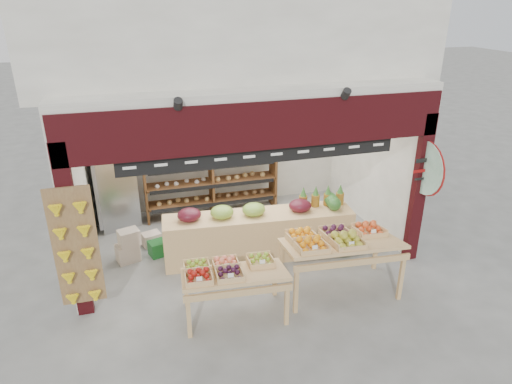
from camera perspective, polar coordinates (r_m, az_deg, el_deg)
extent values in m
plane|color=slate|center=(8.52, -1.24, -7.32)|extent=(60.00, 60.00, 0.00)
cube|color=white|center=(9.97, -4.76, 6.69)|extent=(5.76, 0.18, 3.00)
cube|color=white|center=(8.24, -21.57, 1.48)|extent=(0.18, 3.38, 3.00)
cube|color=white|center=(9.43, 14.36, 5.04)|extent=(0.18, 3.38, 3.00)
cube|color=white|center=(8.01, -2.58, 14.11)|extent=(5.76, 3.38, 0.12)
cube|color=white|center=(8.98, -4.54, 22.36)|extent=(6.36, 4.60, 2.40)
cube|color=black|center=(6.54, 0.98, 8.36)|extent=(5.70, 0.14, 0.70)
cube|color=black|center=(6.80, -21.91, -4.81)|extent=(0.22, 0.14, 2.65)
cube|color=black|center=(8.18, 19.66, 0.26)|extent=(0.22, 0.14, 2.65)
cube|color=black|center=(6.70, 0.88, 4.70)|extent=(4.20, 0.05, 0.26)
cylinder|color=white|center=(6.72, 1.54, 6.98)|extent=(0.34, 0.05, 0.34)
cube|color=olive|center=(6.80, -21.58, -6.44)|extent=(0.60, 0.04, 1.80)
cylinder|color=#B4E3C5|center=(7.96, 20.43, 2.83)|extent=(0.04, 0.90, 0.90)
cylinder|color=maroon|center=(7.94, 20.54, 2.77)|extent=(0.01, 0.92, 0.92)
cube|color=brown|center=(9.55, -13.67, 0.43)|extent=(0.05, 0.46, 1.46)
cube|color=brown|center=(9.68, -5.58, 1.32)|extent=(0.05, 0.46, 1.46)
cube|color=brown|center=(10.00, 2.15, 2.15)|extent=(0.05, 0.46, 1.46)
cube|color=brown|center=(9.84, -5.49, -0.90)|extent=(2.74, 0.46, 0.04)
cube|color=brown|center=(9.68, -5.58, 1.32)|extent=(2.74, 0.46, 0.04)
cube|color=brown|center=(9.54, -5.68, 3.61)|extent=(2.74, 0.46, 0.04)
cube|color=brown|center=(9.43, -5.75, 5.44)|extent=(2.74, 0.46, 0.04)
cone|color=olive|center=(9.27, -12.49, 5.59)|extent=(0.32, 0.32, 0.28)
cone|color=olive|center=(9.30, -9.79, 5.87)|extent=(0.32, 0.32, 0.28)
cone|color=olive|center=(9.36, -7.11, 6.13)|extent=(0.32, 0.32, 0.28)
cone|color=olive|center=(9.43, -4.47, 6.38)|extent=(0.32, 0.32, 0.28)
cone|color=olive|center=(9.53, -1.87, 6.61)|extent=(0.32, 0.32, 0.28)
cone|color=olive|center=(9.64, 0.67, 6.82)|extent=(0.32, 0.32, 0.28)
cube|color=#B0B3B7|center=(9.52, -17.64, 1.59)|extent=(0.98, 0.98, 1.99)
cube|color=beige|center=(8.44, -15.72, -7.30)|extent=(0.45, 0.39, 0.33)
cube|color=beige|center=(8.30, -15.60, -5.48)|extent=(0.41, 0.36, 0.27)
cube|color=#154F1D|center=(8.51, -11.97, -6.83)|extent=(0.42, 0.36, 0.27)
cube|color=beige|center=(8.85, -12.92, -5.76)|extent=(0.38, 0.34, 0.25)
cube|color=tan|center=(8.15, 0.37, -5.43)|extent=(3.38, 0.95, 0.83)
ellipsoid|color=#59141E|center=(7.79, -8.35, -2.85)|extent=(0.41, 0.37, 0.22)
ellipsoid|color=#8CB23F|center=(7.83, -4.28, -2.53)|extent=(0.41, 0.37, 0.22)
ellipsoid|color=#8CB23F|center=(7.90, -0.28, -2.20)|extent=(0.41, 0.37, 0.22)
ellipsoid|color=#59141E|center=(8.09, 5.54, -1.70)|extent=(0.41, 0.37, 0.22)
cylinder|color=olive|center=(8.23, 5.89, -1.18)|extent=(0.15, 0.15, 0.22)
cylinder|color=olive|center=(8.29, 7.43, -1.05)|extent=(0.15, 0.15, 0.22)
cylinder|color=olive|center=(8.37, 8.94, -0.92)|extent=(0.15, 0.15, 0.22)
cylinder|color=olive|center=(8.44, 10.42, -0.79)|extent=(0.15, 0.15, 0.22)
cube|color=tan|center=(6.59, -2.74, -10.23)|extent=(1.56, 0.96, 0.22)
cube|color=tan|center=(6.49, -8.38, -15.46)|extent=(0.06, 0.06, 0.60)
cube|color=tan|center=(6.65, 3.85, -14.13)|extent=(0.06, 0.06, 0.60)
cube|color=tan|center=(7.07, -8.75, -11.85)|extent=(0.06, 0.06, 0.60)
cube|color=tan|center=(7.21, 2.37, -10.74)|extent=(0.06, 0.06, 0.60)
cube|color=tan|center=(7.18, 10.59, -6.32)|extent=(1.86, 1.14, 0.26)
cube|color=tan|center=(6.84, 5.02, -12.30)|extent=(0.06, 0.06, 0.74)
cube|color=tan|center=(7.42, 17.65, -10.29)|extent=(0.06, 0.06, 0.74)
cube|color=tan|center=(7.54, 3.15, -8.49)|extent=(0.06, 0.06, 0.74)
cube|color=tan|center=(8.07, 14.74, -7.00)|extent=(0.06, 0.06, 0.74)
sphere|color=#184918|center=(8.47, 9.53, -6.70)|extent=(0.30, 0.30, 0.30)
sphere|color=#184918|center=(8.60, 11.45, -6.36)|extent=(0.30, 0.30, 0.30)
sphere|color=#184918|center=(8.72, 8.64, -5.71)|extent=(0.30, 0.30, 0.30)
sphere|color=#184918|center=(8.84, 10.52, -5.40)|extent=(0.30, 0.30, 0.30)
sphere|color=#184918|center=(8.53, 10.16, -4.47)|extent=(0.30, 0.30, 0.30)
sphere|color=#184918|center=(8.45, 10.81, -6.87)|extent=(0.30, 0.30, 0.30)
sphere|color=#184918|center=(8.55, 8.43, -6.31)|extent=(0.30, 0.30, 0.30)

